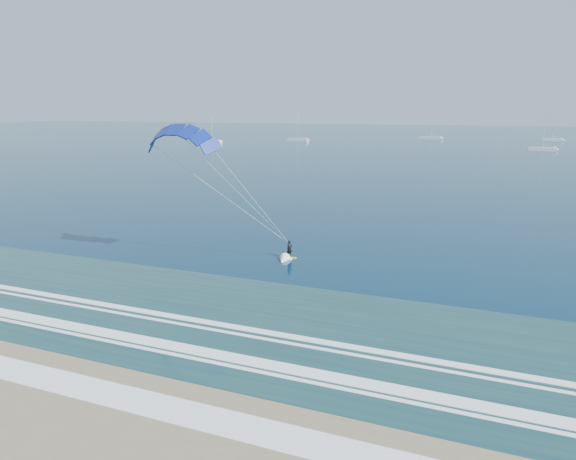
# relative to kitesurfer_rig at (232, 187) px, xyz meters

# --- Properties ---
(ground) EXTENTS (900.00, 900.00, 0.00)m
(ground) POSITION_rel_kitesurfer_rig_xyz_m (5.70, -23.60, -7.34)
(ground) COLOR #07283F
(ground) RESTS_ON ground
(kitesurfer_rig) EXTENTS (15.09, 7.57, 14.27)m
(kitesurfer_rig) POSITION_rel_kitesurfer_rig_xyz_m (0.00, 0.00, 0.00)
(kitesurfer_rig) COLOR #9BDF1A
(kitesurfer_rig) RESTS_ON ground
(sailboat_0) EXTENTS (8.57, 2.40, 11.67)m
(sailboat_0) POSITION_rel_kitesurfer_rig_xyz_m (-88.51, 150.34, -6.66)
(sailboat_0) COLOR silver
(sailboat_0) RESTS_ON ground
(sailboat_1) EXTENTS (9.68, 2.40, 13.16)m
(sailboat_1) POSITION_rel_kitesurfer_rig_xyz_m (-59.04, 175.50, -6.65)
(sailboat_1) COLOR silver
(sailboat_1) RESTS_ON ground
(sailboat_2) EXTENTS (10.34, 2.40, 13.72)m
(sailboat_2) POSITION_rel_kitesurfer_rig_xyz_m (-5.27, 213.01, -6.64)
(sailboat_2) COLOR silver
(sailboat_2) RESTS_ON ground
(sailboat_3) EXTENTS (9.12, 2.40, 12.59)m
(sailboat_3) POSITION_rel_kitesurfer_rig_xyz_m (38.87, 157.84, -6.65)
(sailboat_3) COLOR silver
(sailboat_3) RESTS_ON ground
(sailboat_4) EXTENTS (8.55, 2.40, 11.65)m
(sailboat_4) POSITION_rel_kitesurfer_rig_xyz_m (47.37, 219.27, -6.66)
(sailboat_4) COLOR silver
(sailboat_4) RESTS_ON ground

